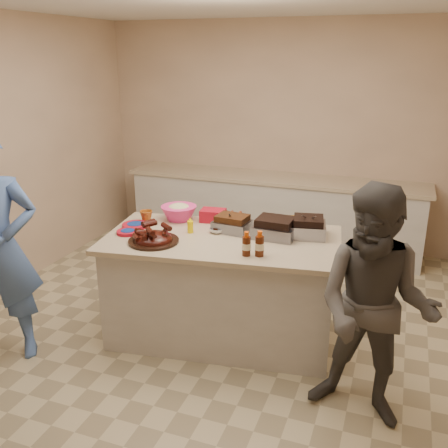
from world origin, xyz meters
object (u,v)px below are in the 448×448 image
(roasting_pan, at_px, (308,236))
(coleslaw_bowl, at_px, (179,220))
(mustard_bottle, at_px, (190,233))
(bbq_bottle_a, at_px, (246,255))
(guest_gray, at_px, (363,415))
(plastic_cup, at_px, (147,222))
(bbq_bottle_b, at_px, (259,256))
(guest_blue, at_px, (12,353))
(island, at_px, (222,334))
(rib_platter, at_px, (154,242))

(roasting_pan, relative_size, coleslaw_bowl, 0.87)
(roasting_pan, xyz_separation_m, mustard_bottle, (-0.93, -0.25, 0.00))
(roasting_pan, height_order, coleslaw_bowl, coleslaw_bowl)
(bbq_bottle_a, relative_size, mustard_bottle, 1.37)
(mustard_bottle, bearing_deg, guest_gray, -22.90)
(bbq_bottle_a, bearing_deg, plastic_cup, 157.82)
(bbq_bottle_a, height_order, bbq_bottle_b, bbq_bottle_b)
(bbq_bottle_b, height_order, mustard_bottle, bbq_bottle_b)
(bbq_bottle_a, bearing_deg, bbq_bottle_b, 14.69)
(coleslaw_bowl, distance_m, bbq_bottle_b, 1.07)
(roasting_pan, relative_size, bbq_bottle_b, 1.43)
(coleslaw_bowl, bearing_deg, guest_blue, -131.11)
(guest_blue, distance_m, guest_gray, 2.77)
(roasting_pan, bearing_deg, bbq_bottle_b, -126.09)
(island, bearing_deg, guest_blue, -158.63)
(mustard_bottle, height_order, guest_blue, mustard_bottle)
(island, distance_m, plastic_cup, 1.18)
(bbq_bottle_a, distance_m, guest_gray, 1.35)
(island, bearing_deg, guest_gray, -34.59)
(coleslaw_bowl, distance_m, mustard_bottle, 0.36)
(island, relative_size, bbq_bottle_a, 10.27)
(plastic_cup, relative_size, guest_blue, 0.06)
(bbq_bottle_a, distance_m, mustard_bottle, 0.66)
(plastic_cup, bearing_deg, rib_platter, -55.44)
(guest_blue, bearing_deg, coleslaw_bowl, 15.31)
(roasting_pan, xyz_separation_m, bbq_bottle_b, (-0.25, -0.54, 0.00))
(island, bearing_deg, rib_platter, -157.07)
(island, height_order, plastic_cup, plastic_cup)
(coleslaw_bowl, relative_size, plastic_cup, 2.84)
(bbq_bottle_b, height_order, plastic_cup, bbq_bottle_b)
(rib_platter, distance_m, guest_gray, 1.97)
(roasting_pan, distance_m, mustard_bottle, 0.97)
(bbq_bottle_a, distance_m, guest_blue, 2.10)
(roasting_pan, height_order, bbq_bottle_b, bbq_bottle_b)
(plastic_cup, bearing_deg, guest_gray, -20.96)
(plastic_cup, bearing_deg, bbq_bottle_a, -22.18)
(bbq_bottle_a, bearing_deg, guest_gray, -19.56)
(coleslaw_bowl, relative_size, bbq_bottle_a, 1.72)
(coleslaw_bowl, bearing_deg, island, -29.74)
(bbq_bottle_b, relative_size, guest_gray, 0.12)
(island, distance_m, bbq_bottle_a, 0.99)
(rib_platter, bearing_deg, mustard_bottle, 58.63)
(island, relative_size, rib_platter, 4.72)
(bbq_bottle_b, height_order, guest_blue, bbq_bottle_b)
(island, distance_m, roasting_pan, 1.14)
(mustard_bottle, bearing_deg, rib_platter, -121.37)
(plastic_cup, bearing_deg, mustard_bottle, -14.36)
(bbq_bottle_b, bearing_deg, bbq_bottle_a, -165.31)
(bbq_bottle_b, relative_size, plastic_cup, 1.72)
(rib_platter, height_order, coleslaw_bowl, coleslaw_bowl)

